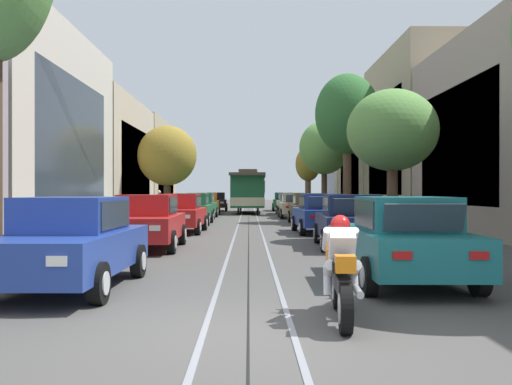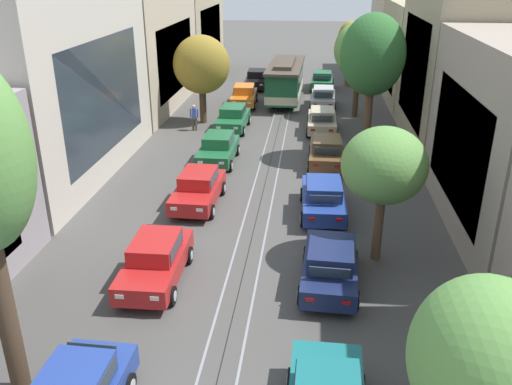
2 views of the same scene
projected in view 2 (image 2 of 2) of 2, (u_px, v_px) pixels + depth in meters
ground_plane at (271, 158)px, 30.82m from camera, size 160.00×160.00×0.00m
trolley_track_rails at (276, 138)px, 34.27m from camera, size 1.14×65.78×0.01m
building_facade_left at (117, 67)px, 34.72m from camera, size 5.38×57.48×9.29m
building_facade_right at (454, 75)px, 31.71m from camera, size 5.69×57.48×9.90m
parked_car_red_second_left at (156, 260)px, 18.60m from camera, size 2.04×4.38×1.58m
parked_car_red_mid_left at (198, 188)px, 24.54m from camera, size 2.06×4.39×1.58m
parked_car_green_fourth_left at (218, 148)px, 29.83m from camera, size 2.01×4.37×1.58m
parked_car_green_fifth_left at (233, 118)px, 35.74m from camera, size 2.05×4.38×1.58m
parked_car_orange_sixth_left at (244, 95)px, 41.79m from camera, size 2.14×4.42×1.58m
parked_car_black_far_left at (257, 79)px, 47.73m from camera, size 2.09×4.40×1.58m
parked_car_navy_second_right at (330, 264)px, 18.34m from camera, size 2.13×4.42×1.58m
parked_car_blue_mid_right at (323, 197)px, 23.60m from camera, size 2.10×4.40×1.58m
parked_car_brown_fourth_right at (326, 151)px, 29.36m from camera, size 2.03×4.37×1.58m
parked_car_beige_fifth_right at (322, 120)px, 35.17m from camera, size 2.01×4.37×1.58m
parked_car_silver_sixth_right at (323, 97)px, 41.23m from camera, size 2.07×4.39×1.58m
parked_car_green_far_right at (322, 80)px, 47.23m from camera, size 2.12×4.41×1.58m
street_tree_kerb_left_second at (201, 65)px, 36.07m from camera, size 3.83×3.10×5.95m
street_tree_kerb_right_near at (485, 363)px, 8.93m from camera, size 2.57×2.77×5.66m
street_tree_kerb_right_second at (384, 166)px, 18.87m from camera, size 3.04×3.05×5.10m
street_tree_kerb_right_mid at (373, 56)px, 28.34m from camera, size 3.44×3.44×7.98m
street_tree_kerb_right_fourth at (359, 50)px, 37.25m from camera, size 3.49×3.67×6.63m
street_tree_kerb_right_far at (350, 41)px, 47.43m from camera, size 2.24×2.08×5.65m
cable_car_trolley at (285, 81)px, 42.49m from camera, size 2.79×9.17×3.28m
pedestrian_on_left_pavement at (482, 336)px, 14.53m from camera, size 0.55×0.25×1.72m
pedestrian_on_right_pavement at (194, 116)px, 35.46m from camera, size 0.55×0.41×1.75m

